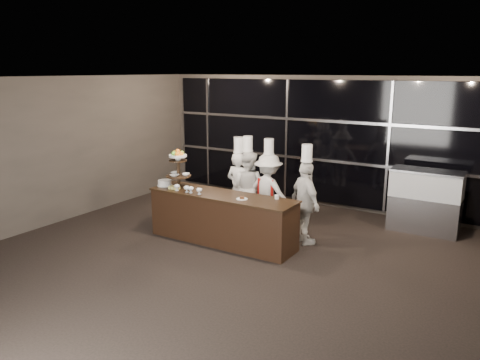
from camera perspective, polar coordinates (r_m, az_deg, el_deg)
The scene contains 14 objects.
room at distance 6.48m, azimuth -4.09°, elevation -1.24°, with size 10.00×10.00×10.00m.
window_wall at distance 10.78m, azimuth 11.49°, elevation 4.41°, with size 8.60×0.10×2.80m.
buffet_counter at distance 8.61m, azimuth -2.19°, elevation -4.66°, with size 2.84×0.74×0.92m.
display_stand at distance 8.97m, azimuth -7.55°, elevation 1.73°, with size 0.48×0.48×0.74m.
compotes at distance 8.63m, azimuth -6.32°, elevation -0.99°, with size 0.63×0.11×0.12m.
layer_cake at distance 9.21m, azimuth -9.16°, elevation -0.35°, with size 0.30×0.30×0.11m.
pastry_squares at distance 8.92m, azimuth -8.02°, elevation -0.93°, with size 0.20×0.13×0.05m.
small_plate at distance 8.14m, azimuth 0.24°, elevation -2.27°, with size 0.20×0.20×0.05m.
chef_cup at distance 8.20m, azimuth 4.52°, elevation -2.07°, with size 0.08×0.08×0.07m, color white.
display_case at distance 9.80m, azimuth 21.66°, elevation -2.04°, with size 1.33×0.58×1.24m.
chef_a at distance 9.53m, azimuth -0.17°, elevation -0.84°, with size 0.57×0.40×1.81m.
chef_b at distance 9.52m, azimuth 0.94°, elevation -0.91°, with size 0.78×0.63×1.84m.
chef_c at distance 9.28m, azimuth 3.47°, elevation -1.37°, with size 1.04×0.66×1.82m.
chef_d at distance 8.54m, azimuth 7.97°, elevation -2.66°, with size 0.95×0.85×1.84m.
Camera 1 is at (3.69, -5.07, 3.12)m, focal length 35.00 mm.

